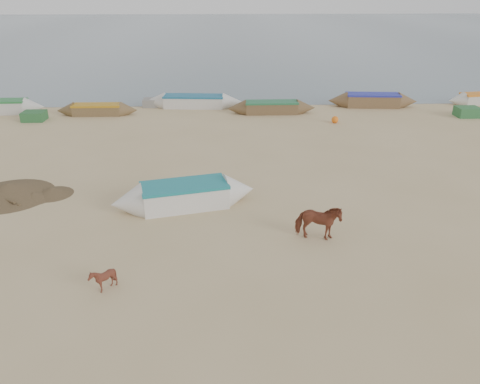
% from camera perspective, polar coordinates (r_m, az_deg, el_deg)
% --- Properties ---
extents(ground, '(140.00, 140.00, 0.00)m').
position_cam_1_polar(ground, '(14.59, 0.65, -10.00)').
color(ground, tan).
rests_on(ground, ground).
extents(sea, '(160.00, 160.00, 0.00)m').
position_cam_1_polar(sea, '(94.44, -2.03, 18.95)').
color(sea, slate).
rests_on(sea, ground).
extents(cow_adult, '(1.70, 1.04, 1.33)m').
position_cam_1_polar(cow_adult, '(16.34, 9.48, -3.65)').
color(cow_adult, brown).
rests_on(cow_adult, ground).
extents(calf_front, '(0.73, 0.65, 0.78)m').
position_cam_1_polar(calf_front, '(14.26, -16.38, -10.13)').
color(calf_front, '#57271B').
rests_on(calf_front, ground).
extents(near_canoe, '(5.91, 2.80, 0.98)m').
position_cam_1_polar(near_canoe, '(18.71, -6.76, -0.39)').
color(near_canoe, silver).
rests_on(near_canoe, ground).
extents(debris_pile, '(4.88, 4.88, 0.55)m').
position_cam_1_polar(debris_pile, '(21.91, -26.41, 0.26)').
color(debris_pile, brown).
rests_on(debris_pile, ground).
extents(waterline_canoes, '(59.85, 4.13, 0.96)m').
position_cam_1_polar(waterline_canoes, '(33.94, 1.13, 10.78)').
color(waterline_canoes, brown).
rests_on(waterline_canoes, ground).
extents(beach_clutter, '(46.06, 5.78, 0.64)m').
position_cam_1_polar(beach_clutter, '(32.97, 7.22, 9.97)').
color(beach_clutter, '#2A5D31').
rests_on(beach_clutter, ground).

